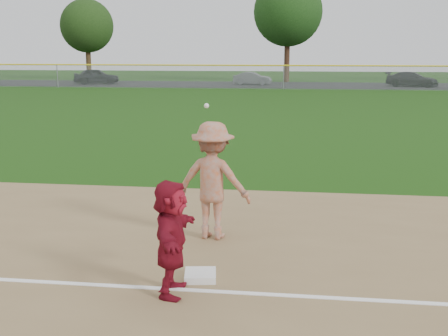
# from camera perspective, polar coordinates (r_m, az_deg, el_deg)

# --- Properties ---
(ground) EXTENTS (160.00, 160.00, 0.00)m
(ground) POSITION_cam_1_polar(r_m,az_deg,el_deg) (8.78, -1.30, -10.37)
(ground) COLOR #183F0C
(ground) RESTS_ON ground
(foul_line) EXTENTS (60.00, 0.10, 0.01)m
(foul_line) POSITION_cam_1_polar(r_m,az_deg,el_deg) (8.04, -2.19, -12.35)
(foul_line) COLOR white
(foul_line) RESTS_ON infield_dirt
(parking_asphalt) EXTENTS (120.00, 10.00, 0.01)m
(parking_asphalt) POSITION_cam_1_polar(r_m,az_deg,el_deg) (54.14, 6.22, 8.39)
(parking_asphalt) COLOR black
(parking_asphalt) RESTS_ON ground
(first_base) EXTENTS (0.52, 0.52, 0.10)m
(first_base) POSITION_cam_1_polar(r_m,az_deg,el_deg) (8.42, -2.42, -10.85)
(first_base) COLOR white
(first_base) RESTS_ON infield_dirt
(base_runner) EXTENTS (0.56, 1.52, 1.62)m
(base_runner) POSITION_cam_1_polar(r_m,az_deg,el_deg) (7.72, -5.38, -7.06)
(base_runner) COLOR maroon
(base_runner) RESTS_ON infield_dirt
(car_left) EXTENTS (4.64, 2.86, 1.48)m
(car_left) POSITION_cam_1_polar(r_m,az_deg,el_deg) (56.83, -12.82, 9.08)
(car_left) COLOR black
(car_left) RESTS_ON parking_asphalt
(car_mid) EXTENTS (3.69, 1.48, 1.19)m
(car_mid) POSITION_cam_1_polar(r_m,az_deg,el_deg) (54.13, 2.90, 9.08)
(car_mid) COLOR #53555A
(car_mid) RESTS_ON parking_asphalt
(car_right) EXTENTS (4.91, 3.14, 1.33)m
(car_right) POSITION_cam_1_polar(r_m,az_deg,el_deg) (54.04, 18.56, 8.55)
(car_right) COLOR black
(car_right) RESTS_ON parking_asphalt
(first_base_play) EXTENTS (1.45, 1.31, 2.48)m
(first_base_play) POSITION_cam_1_polar(r_m,az_deg,el_deg) (9.91, -1.13, -1.29)
(first_base_play) COLOR gray
(first_base_play) RESTS_ON infield_dirt
(outfield_fence) EXTENTS (110.00, 0.12, 110.00)m
(outfield_fence) POSITION_cam_1_polar(r_m,az_deg,el_deg) (48.06, 6.10, 10.28)
(outfield_fence) COLOR #999EA0
(outfield_fence) RESTS_ON ground
(tree_1) EXTENTS (5.80, 5.80, 8.75)m
(tree_1) POSITION_cam_1_polar(r_m,az_deg,el_deg) (65.35, -13.76, 13.84)
(tree_1) COLOR #3A2815
(tree_1) RESTS_ON ground
(tree_2) EXTENTS (7.00, 7.00, 10.58)m
(tree_2) POSITION_cam_1_polar(r_m,az_deg,el_deg) (59.65, 6.51, 15.49)
(tree_2) COLOR #361F13
(tree_2) RESTS_ON ground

